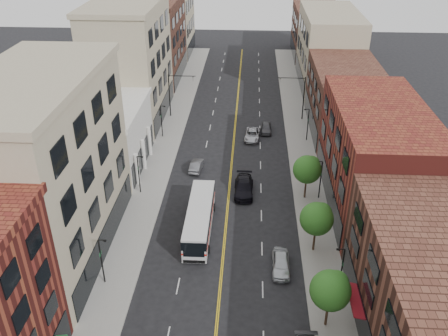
% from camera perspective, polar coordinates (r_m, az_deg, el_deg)
% --- Properties ---
extents(sidewalk_left, '(4.00, 110.00, 0.15)m').
position_cam_1_polar(sidewalk_left, '(69.13, -7.29, 1.94)').
color(sidewalk_left, gray).
rests_on(sidewalk_left, ground).
extents(sidewalk_right, '(4.00, 110.00, 0.15)m').
position_cam_1_polar(sidewalk_right, '(68.45, 9.42, 1.47)').
color(sidewalk_right, gray).
rests_on(sidewalk_right, ground).
extents(bldg_l_tanoffice, '(10.00, 22.00, 18.00)m').
position_cam_1_polar(bldg_l_tanoffice, '(48.48, -20.58, -0.60)').
color(bldg_l_tanoffice, tan).
rests_on(bldg_l_tanoffice, ground).
extents(bldg_l_white, '(10.00, 14.00, 8.00)m').
position_cam_1_polar(bldg_l_white, '(65.58, -14.13, 3.49)').
color(bldg_l_white, silver).
rests_on(bldg_l_white, ground).
extents(bldg_l_far_a, '(10.00, 20.00, 18.00)m').
position_cam_1_polar(bldg_l_far_a, '(79.04, -11.19, 12.20)').
color(bldg_l_far_a, tan).
rests_on(bldg_l_far_a, ground).
extents(bldg_l_far_b, '(10.00, 20.00, 15.00)m').
position_cam_1_polar(bldg_l_far_b, '(98.21, -8.37, 14.88)').
color(bldg_l_far_b, '#522B20').
rests_on(bldg_l_far_b, ground).
extents(bldg_l_far_c, '(10.00, 16.00, 20.00)m').
position_cam_1_polar(bldg_l_far_c, '(114.92, -6.72, 18.39)').
color(bldg_l_far_c, tan).
rests_on(bldg_l_far_c, ground).
extents(bldg_r_near, '(10.00, 26.00, 10.00)m').
position_cam_1_polar(bldg_r_near, '(39.59, 25.19, -16.68)').
color(bldg_r_near, '#522B20').
rests_on(bldg_r_near, ground).
extents(bldg_r_mid, '(10.00, 22.00, 12.00)m').
position_cam_1_polar(bldg_r_mid, '(57.44, 17.79, 1.30)').
color(bldg_r_mid, maroon).
rests_on(bldg_r_mid, ground).
extents(bldg_r_far_a, '(10.00, 20.00, 10.00)m').
position_cam_1_polar(bldg_r_far_a, '(76.54, 14.35, 8.08)').
color(bldg_r_far_a, '#522B20').
rests_on(bldg_r_far_a, ground).
extents(bldg_r_far_b, '(10.00, 22.00, 14.00)m').
position_cam_1_polar(bldg_r_far_b, '(95.62, 12.45, 13.81)').
color(bldg_r_far_b, tan).
rests_on(bldg_r_far_b, ground).
extents(bldg_r_far_c, '(10.00, 18.00, 11.00)m').
position_cam_1_polar(bldg_r_far_c, '(115.18, 11.02, 15.80)').
color(bldg_r_far_c, '#522B20').
rests_on(bldg_r_far_c, ground).
extents(tree_r_1, '(3.40, 3.40, 5.59)m').
position_cam_1_polar(tree_r_1, '(40.87, 12.79, -14.02)').
color(tree_r_1, black).
rests_on(tree_r_1, sidewalk_right).
extents(tree_r_2, '(3.40, 3.40, 5.59)m').
position_cam_1_polar(tree_r_2, '(48.53, 11.19, -5.90)').
color(tree_r_2, black).
rests_on(tree_r_2, sidewalk_right).
extents(tree_r_3, '(3.40, 3.40, 5.59)m').
position_cam_1_polar(tree_r_3, '(56.93, 10.07, -0.07)').
color(tree_r_3, black).
rests_on(tree_r_3, sidewalk_right).
extents(lamp_l_1, '(0.81, 0.55, 5.05)m').
position_cam_1_polar(lamp_l_1, '(45.90, -14.49, -10.53)').
color(lamp_l_1, black).
rests_on(lamp_l_1, sidewalk_left).
extents(lamp_l_2, '(0.81, 0.55, 5.05)m').
position_cam_1_polar(lamp_l_2, '(58.52, -10.19, -0.51)').
color(lamp_l_2, black).
rests_on(lamp_l_2, sidewalk_left).
extents(lamp_l_3, '(0.81, 0.55, 5.05)m').
position_cam_1_polar(lamp_l_3, '(72.49, -7.50, 5.81)').
color(lamp_l_3, black).
rests_on(lamp_l_3, sidewalk_left).
extents(lamp_r_1, '(0.81, 0.55, 5.05)m').
position_cam_1_polar(lamp_r_1, '(44.79, 13.94, -11.62)').
color(lamp_r_1, black).
rests_on(lamp_r_1, sidewalk_right).
extents(lamp_r_2, '(0.81, 0.55, 5.05)m').
position_cam_1_polar(lamp_r_2, '(57.65, 11.52, -1.15)').
color(lamp_r_2, black).
rests_on(lamp_r_2, sidewalk_right).
extents(lamp_r_3, '(0.81, 0.55, 5.05)m').
position_cam_1_polar(lamp_r_3, '(71.78, 10.03, 5.36)').
color(lamp_r_3, black).
rests_on(lamp_r_3, sidewalk_right).
extents(signal_mast_left, '(4.49, 0.18, 7.20)m').
position_cam_1_polar(signal_mast_left, '(79.06, -6.08, 9.26)').
color(signal_mast_left, black).
rests_on(signal_mast_left, sidewalk_left).
extents(signal_mast_right, '(4.49, 0.18, 7.20)m').
position_cam_1_polar(signal_mast_right, '(78.45, 9.08, 8.89)').
color(signal_mast_right, black).
rests_on(signal_mast_right, sidewalk_right).
extents(city_bus, '(2.85, 11.62, 2.98)m').
position_cam_1_polar(city_bus, '(51.89, -2.96, -5.94)').
color(city_bus, silver).
rests_on(city_bus, ground).
extents(car_parked_far, '(1.87, 4.49, 1.52)m').
position_cam_1_polar(car_parked_far, '(47.71, 6.87, -11.33)').
color(car_parked_far, '#B7BBC0').
rests_on(car_parked_far, ground).
extents(car_lane_behind, '(1.72, 4.11, 1.32)m').
position_cam_1_polar(car_lane_behind, '(63.92, -3.34, 0.31)').
color(car_lane_behind, '#4C4C51').
rests_on(car_lane_behind, ground).
extents(car_lane_a, '(2.32, 5.70, 1.65)m').
position_cam_1_polar(car_lane_a, '(58.77, 2.40, -2.32)').
color(car_lane_a, black).
rests_on(car_lane_a, ground).
extents(car_lane_b, '(2.62, 4.99, 1.34)m').
position_cam_1_polar(car_lane_b, '(72.46, 3.43, 4.01)').
color(car_lane_b, '#B2B3BA').
rests_on(car_lane_b, ground).
extents(car_lane_c, '(1.64, 3.98, 1.35)m').
position_cam_1_polar(car_lane_c, '(74.80, 5.10, 4.80)').
color(car_lane_c, '#434347').
rests_on(car_lane_c, ground).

